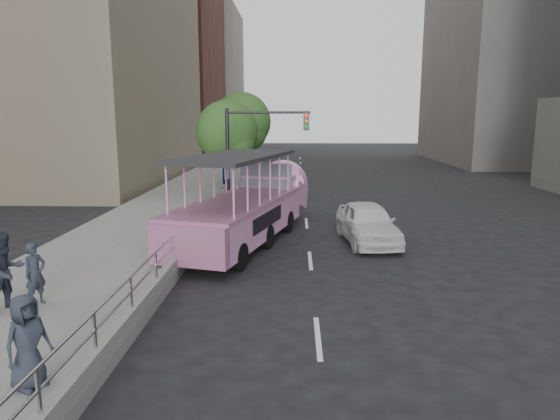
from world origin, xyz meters
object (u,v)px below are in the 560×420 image
at_px(pedestrian_far, 27,342).
at_px(pedestrian_mid, 6,271).
at_px(duck_boat, 249,207).
at_px(street_tree_far, 243,124).
at_px(traffic_signal, 251,143).
at_px(parking_sign, 226,187).
at_px(car, 367,223).
at_px(street_tree_near, 228,134).
at_px(pedestrian_near, 35,274).

bearing_deg(pedestrian_far, pedestrian_mid, 62.32).
relative_size(duck_boat, street_tree_far, 1.65).
bearing_deg(traffic_signal, parking_sign, -103.91).
xyz_separation_m(parking_sign, street_tree_far, (-0.57, 12.76, 2.51)).
relative_size(car, pedestrian_mid, 2.43).
xyz_separation_m(duck_boat, street_tree_far, (-1.77, 14.97, 3.03)).
height_order(car, street_tree_near, street_tree_near).
bearing_deg(pedestrian_mid, street_tree_near, 14.01).
xyz_separation_m(car, traffic_signal, (-4.97, 5.97, 2.72)).
relative_size(car, pedestrian_near, 2.99).
relative_size(pedestrian_near, parking_sign, 0.53).
bearing_deg(traffic_signal, pedestrian_mid, -108.21).
height_order(traffic_signal, street_tree_near, street_tree_near).
bearing_deg(pedestrian_far, street_tree_far, 26.07).
distance_m(pedestrian_near, street_tree_far, 23.30).
relative_size(duck_boat, pedestrian_far, 6.51).
height_order(pedestrian_near, pedestrian_far, pedestrian_far).
relative_size(pedestrian_far, parking_sign, 0.57).
height_order(car, street_tree_far, street_tree_far).
xyz_separation_m(pedestrian_near, street_tree_far, (2.68, 22.92, 3.24)).
bearing_deg(traffic_signal, pedestrian_near, -106.80).
xyz_separation_m(duck_boat, pedestrian_far, (-2.63, -11.66, -0.16)).
distance_m(pedestrian_mid, street_tree_far, 23.69).
distance_m(duck_boat, pedestrian_near, 9.11).
relative_size(pedestrian_mid, parking_sign, 0.66).
relative_size(duck_boat, traffic_signal, 2.05).
height_order(car, pedestrian_far, pedestrian_far).
bearing_deg(parking_sign, street_tree_far, 92.57).
height_order(duck_boat, pedestrian_mid, duck_boat).
relative_size(duck_boat, car, 2.32).
bearing_deg(pedestrian_near, traffic_signal, 9.50).
relative_size(parking_sign, traffic_signal, 0.55).
relative_size(pedestrian_mid, traffic_signal, 0.36).
xyz_separation_m(pedestrian_near, traffic_signal, (4.07, 13.49, 2.43)).
relative_size(pedestrian_far, street_tree_far, 0.25).
bearing_deg(street_tree_far, car, -67.54).
distance_m(pedestrian_mid, street_tree_near, 17.72).
bearing_deg(pedestrian_near, duck_boat, -2.91).
relative_size(duck_boat, pedestrian_mid, 5.64).
distance_m(pedestrian_far, street_tree_far, 26.84).
distance_m(car, parking_sign, 6.45).
bearing_deg(car, duck_boat, 168.32).
relative_size(pedestrian_far, traffic_signal, 0.32).
height_order(duck_boat, street_tree_near, street_tree_near).
bearing_deg(pedestrian_mid, parking_sign, 4.20).
xyz_separation_m(car, pedestrian_near, (-9.04, -7.52, 0.28)).
bearing_deg(pedestrian_far, pedestrian_near, 53.91).
height_order(car, traffic_signal, traffic_signal).
bearing_deg(parking_sign, pedestrian_near, -107.73).
relative_size(pedestrian_mid, pedestrian_far, 1.15).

